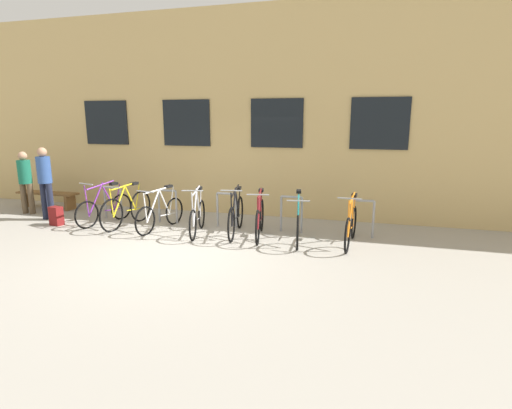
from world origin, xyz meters
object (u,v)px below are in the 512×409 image
bicycle_silver (197,217)px  backpack (56,216)px  bicycle_teal (298,223)px  bicycle_purple (105,208)px  bicycle_orange (351,226)px  bicycle_white (161,213)px  bicycle_maroon (260,219)px  bicycle_black (236,216)px  bicycle_yellow (127,209)px  wooden_bench (48,196)px  person_by_bench (45,178)px  person_browsing (25,178)px

bicycle_silver → backpack: 3.48m
bicycle_teal → backpack: bicycle_teal is taller
bicycle_purple → bicycle_orange: bicycle_orange is taller
bicycle_white → backpack: (-2.53, -0.35, -0.14)m
bicycle_maroon → bicycle_black: bearing=172.8°
bicycle_maroon → bicycle_yellow: size_ratio=0.98×
bicycle_black → bicycle_yellow: bicycle_black is taller
bicycle_black → wooden_bench: size_ratio=1.01×
bicycle_purple → bicycle_white: 1.54m
bicycle_silver → bicycle_yellow: size_ratio=0.90×
bicycle_black → bicycle_orange: 2.43m
bicycle_teal → person_by_bench: bearing=179.3°
bicycle_purple → bicycle_yellow: size_ratio=0.91×
bicycle_orange → person_browsing: bearing=177.0°
bicycle_maroon → person_browsing: size_ratio=1.07×
bicycle_orange → bicycle_teal: bearing=-177.6°
person_browsing → bicycle_maroon: bearing=-3.6°
bicycle_orange → person_by_bench: size_ratio=0.97×
person_browsing → bicycle_yellow: bearing=-6.7°
bicycle_silver → bicycle_yellow: 1.84m
person_by_bench → wooden_bench: bearing=132.7°
bicycle_white → bicycle_yellow: 0.90m
person_by_bench → backpack: size_ratio=4.04×
bicycle_yellow → person_by_bench: size_ratio=1.00×
bicycle_orange → bicycle_yellow: 5.08m
bicycle_teal → backpack: (-5.66, -0.31, -0.16)m
bicycle_white → bicycle_teal: (3.13, -0.05, 0.01)m
person_by_bench → bicycle_silver: bearing=-1.7°
bicycle_silver → bicycle_black: 0.84m
person_browsing → backpack: bearing=-26.4°
bicycle_orange → person_by_bench: 7.31m
bicycle_white → backpack: bicycle_white is taller
bicycle_purple → bicycle_teal: bearing=-2.0°
backpack → bicycle_yellow: bearing=24.0°
bicycle_purple → bicycle_black: bicycle_black is taller
bicycle_purple → bicycle_teal: bicycle_purple is taller
bicycle_purple → bicycle_black: size_ratio=0.89×
bicycle_yellow → backpack: size_ratio=4.03×
bicycle_yellow → backpack: 1.69m
bicycle_white → bicycle_yellow: bicycle_yellow is taller
bicycle_teal → bicycle_orange: bearing=2.4°
bicycle_purple → bicycle_orange: bearing=-1.2°
bicycle_white → bicycle_maroon: bearing=0.7°
wooden_bench → backpack: (1.55, -1.44, -0.12)m
bicycle_teal → person_by_bench: size_ratio=0.97×
backpack → bicycle_teal: bearing=13.2°
bicycle_purple → bicycle_silver: bearing=-4.8°
bicycle_teal → bicycle_purple: bearing=178.0°
bicycle_maroon → person_browsing: 6.45m
bicycle_black → bicycle_maroon: (0.55, -0.07, -0.01)m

